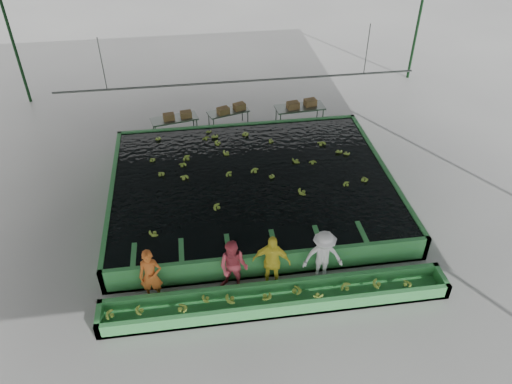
{
  "coord_description": "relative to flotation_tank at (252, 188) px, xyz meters",
  "views": [
    {
      "loc": [
        -1.95,
        -12.86,
        11.26
      ],
      "look_at": [
        0.0,
        0.5,
        1.0
      ],
      "focal_mm": 35.0,
      "sensor_mm": 36.0,
      "label": 1
    }
  ],
  "objects": [
    {
      "name": "box_stack_mid",
      "position": [
        -0.19,
        5.2,
        0.37
      ],
      "size": [
        1.34,
        0.81,
        0.28
      ],
      "primitive_type": null,
      "rotation": [
        0.0,
        0.0,
        0.37
      ],
      "color": "brown",
      "rests_on": "packing_table_mid"
    },
    {
      "name": "cableway_rail",
      "position": [
        0.0,
        3.5,
        2.55
      ],
      "size": [
        0.08,
        0.08,
        14.0
      ],
      "primitive_type": "cylinder",
      "color": "#59605B",
      "rests_on": "shed_roof"
    },
    {
      "name": "worker_c",
      "position": [
        -0.03,
        -4.3,
        0.5
      ],
      "size": [
        1.2,
        0.74,
        1.9
      ],
      "primitive_type": "imported",
      "rotation": [
        0.0,
        0.0,
        -0.27
      ],
      "color": "#FFEC3B",
      "rests_on": "ground"
    },
    {
      "name": "floating_bananas",
      "position": [
        0.0,
        0.8,
        0.4
      ],
      "size": [
        8.5,
        5.79,
        0.12
      ],
      "primitive_type": null,
      "color": "#83A533",
      "rests_on": "tank_water"
    },
    {
      "name": "trough_bananas",
      "position": [
        0.0,
        -5.1,
        -0.05
      ],
      "size": [
        8.35,
        0.56,
        0.11
      ],
      "primitive_type": null,
      "color": "#83A533",
      "rests_on": "sorting_trough"
    },
    {
      "name": "ground",
      "position": [
        0.0,
        -1.5,
        -0.45
      ],
      "size": [
        80.0,
        80.0,
        0.0
      ],
      "primitive_type": "plane",
      "color": "gray",
      "rests_on": "ground"
    },
    {
      "name": "packing_table_right",
      "position": [
        2.81,
        4.9,
        0.04
      ],
      "size": [
        2.22,
        1.01,
        0.98
      ],
      "primitive_type": null,
      "rotation": [
        0.0,
        0.0,
        0.07
      ],
      "color": "#59605B",
      "rests_on": "ground"
    },
    {
      "name": "tank_water",
      "position": [
        0.0,
        -0.0,
        0.4
      ],
      "size": [
        9.7,
        7.7,
        0.0
      ],
      "primitive_type": "cube",
      "color": "black",
      "rests_on": "flotation_tank"
    },
    {
      "name": "packing_table_mid",
      "position": [
        -0.33,
        5.26,
        -0.04
      ],
      "size": [
        1.93,
        1.19,
        0.82
      ],
      "primitive_type": null,
      "rotation": [
        0.0,
        0.0,
        0.28
      ],
      "color": "#59605B",
      "rests_on": "ground"
    },
    {
      "name": "sorting_trough",
      "position": [
        0.0,
        -5.1,
        -0.2
      ],
      "size": [
        10.0,
        1.0,
        0.5
      ],
      "primitive_type": null,
      "color": "#348842",
      "rests_on": "ground"
    },
    {
      "name": "box_stack_left",
      "position": [
        -2.54,
        4.78,
        0.45
      ],
      "size": [
        1.24,
        0.52,
        0.26
      ],
      "primitive_type": null,
      "rotation": [
        0.0,
        0.0,
        0.16
      ],
      "color": "brown",
      "rests_on": "packing_table_left"
    },
    {
      "name": "worker_a",
      "position": [
        -3.48,
        -4.3,
        0.45
      ],
      "size": [
        0.69,
        0.49,
        1.79
      ],
      "primitive_type": "imported",
      "rotation": [
        0.0,
        0.0,
        -0.09
      ],
      "color": "#C55C20",
      "rests_on": "ground"
    },
    {
      "name": "worker_b",
      "position": [
        -1.13,
        -4.3,
        0.46
      ],
      "size": [
        1.08,
        0.98,
        1.81
      ],
      "primitive_type": "imported",
      "rotation": [
        0.0,
        0.0,
        -0.41
      ],
      "color": "#CE4554",
      "rests_on": "ground"
    },
    {
      "name": "shed_posts",
      "position": [
        0.0,
        -1.5,
        2.05
      ],
      "size": [
        20.0,
        22.0,
        5.0
      ],
      "primitive_type": null,
      "color": "black",
      "rests_on": "ground"
    },
    {
      "name": "box_stack_right",
      "position": [
        2.89,
        4.88,
        0.53
      ],
      "size": [
        1.38,
        0.62,
        0.29
      ],
      "primitive_type": null,
      "rotation": [
        0.0,
        0.0,
        0.19
      ],
      "color": "brown",
      "rests_on": "packing_table_right"
    },
    {
      "name": "flotation_tank",
      "position": [
        0.0,
        0.0,
        0.0
      ],
      "size": [
        10.0,
        8.0,
        0.9
      ],
      "primitive_type": null,
      "color": "#348842",
      "rests_on": "ground"
    },
    {
      "name": "worker_d",
      "position": [
        1.5,
        -4.3,
        0.47
      ],
      "size": [
        1.24,
        0.78,
        1.84
      ],
      "primitive_type": "imported",
      "rotation": [
        0.0,
        0.0,
        -0.08
      ],
      "color": "silver",
      "rests_on": "ground"
    },
    {
      "name": "shed_roof",
      "position": [
        0.0,
        -1.5,
        4.55
      ],
      "size": [
        20.0,
        22.0,
        0.04
      ],
      "primitive_type": "cube",
      "color": "gray",
      "rests_on": "shed_posts"
    },
    {
      "name": "rail_hanger_left",
      "position": [
        -5.0,
        3.5,
        3.55
      ],
      "size": [
        0.04,
        0.04,
        2.0
      ],
      "primitive_type": "cylinder",
      "color": "#59605B",
      "rests_on": "shed_roof"
    },
    {
      "name": "packing_table_left",
      "position": [
        -2.69,
        4.81,
        -0.0
      ],
      "size": [
        2.09,
        1.17,
        0.9
      ],
      "primitive_type": null,
      "rotation": [
        0.0,
        0.0,
        0.2
      ],
      "color": "#59605B",
      "rests_on": "ground"
    },
    {
      "name": "rail_hanger_right",
      "position": [
        5.0,
        3.5,
        3.55
      ],
      "size": [
        0.04,
        0.04,
        2.0
      ],
      "primitive_type": "cylinder",
      "color": "#59605B",
      "rests_on": "shed_roof"
    }
  ]
}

